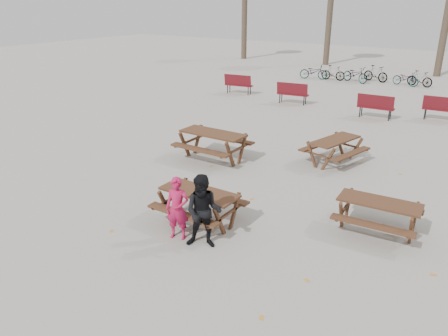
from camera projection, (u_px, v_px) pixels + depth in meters
The scene contains 13 objects.
ground at pixel (200, 222), 9.95m from camera, with size 80.00×80.00×0.00m, color gray.
main_picnic_table at pixel (199, 199), 9.74m from camera, with size 1.80×1.45×0.78m.
food_tray at pixel (203, 194), 9.51m from camera, with size 0.18×0.11×0.04m, color silver.
bread_roll at pixel (203, 192), 9.49m from camera, with size 0.14×0.06×0.05m, color tan.
soda_bottle at pixel (197, 192), 9.46m from camera, with size 0.07×0.07×0.17m.
child at pixel (177, 208), 9.07m from camera, with size 0.50×0.33×1.37m, color #B71647.
adult at pixel (204, 212), 8.72m from camera, with size 0.76×0.59×1.56m, color black.
picnic_table_east at pixel (378, 217), 9.41m from camera, with size 1.70×1.37×0.73m, color #391D14, non-canonical shape.
picnic_table_north at pixel (213, 146), 13.65m from camera, with size 2.07×1.66×0.89m, color #391D14, non-canonical shape.
picnic_table_far at pixel (334, 151), 13.39m from camera, with size 1.77×1.43×0.76m, color #391D14, non-canonical shape.
park_bench_row at pixel (330, 97), 20.07m from camera, with size 11.45×1.71×1.03m.
bicycle_row at pixel (362, 75), 26.24m from camera, with size 7.71×2.14×0.96m.
fallen_leaves at pixel (271, 190), 11.63m from camera, with size 11.00×11.00×0.01m, color #C5852F, non-canonical shape.
Camera 1 is at (5.35, -7.03, 4.78)m, focal length 35.00 mm.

